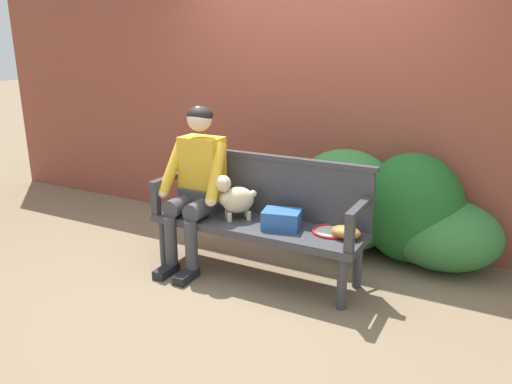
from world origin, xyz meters
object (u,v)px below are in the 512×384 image
(garden_bench, at_px, (256,230))
(tennis_racket, at_px, (334,230))
(sports_bag, at_px, (282,219))
(person_seated, at_px, (197,181))
(dog_on_bench, at_px, (234,197))
(baseball_glove, at_px, (346,232))

(garden_bench, bearing_deg, tennis_racket, 9.55)
(garden_bench, distance_m, sports_bag, 0.26)
(tennis_racket, bearing_deg, garden_bench, -170.45)
(person_seated, relative_size, tennis_racket, 2.34)
(dog_on_bench, bearing_deg, sports_bag, -0.04)
(baseball_glove, xyz_separation_m, sports_bag, (-0.49, -0.04, 0.03))
(sports_bag, bearing_deg, person_seated, 179.90)
(baseball_glove, distance_m, sports_bag, 0.50)
(dog_on_bench, bearing_deg, person_seated, 179.82)
(tennis_racket, xyz_separation_m, baseball_glove, (0.11, -0.08, 0.04))
(garden_bench, relative_size, tennis_racket, 3.04)
(dog_on_bench, relative_size, baseball_glove, 1.67)
(tennis_racket, distance_m, baseball_glove, 0.14)
(tennis_racket, bearing_deg, sports_bag, -163.20)
(dog_on_bench, distance_m, baseball_glove, 0.92)
(person_seated, xyz_separation_m, baseball_glove, (1.26, 0.03, -0.23))
(dog_on_bench, height_order, sports_bag, dog_on_bench)
(person_seated, relative_size, sports_bag, 4.72)
(tennis_racket, height_order, sports_bag, sports_bag)
(garden_bench, xyz_separation_m, sports_bag, (0.23, -0.01, 0.13))
(person_seated, relative_size, baseball_glove, 6.00)
(garden_bench, height_order, baseball_glove, baseball_glove)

